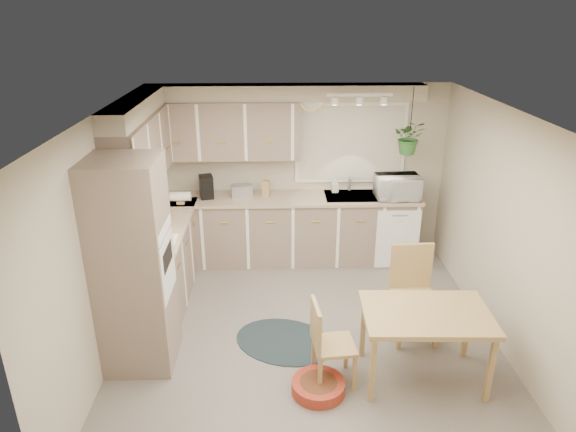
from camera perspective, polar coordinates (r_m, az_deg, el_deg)
The scene contains 35 objects.
floor at distance 5.75m, azimuth 2.15°, elevation -12.95°, with size 4.20×4.20×0.00m, color slate.
ceiling at distance 4.79m, azimuth 2.56°, elevation 11.24°, with size 4.20×4.20×0.00m, color white.
wall_back at distance 7.12m, azimuth 1.20°, elevation 4.97°, with size 4.00×0.04×2.40m, color #B9AF99.
wall_front at distance 3.36m, azimuth 4.86°, elevation -16.83°, with size 4.00×0.04×2.40m, color #B9AF99.
wall_left at distance 5.40m, azimuth -19.36°, elevation -2.12°, with size 0.04×4.20×2.40m, color #B9AF99.
wall_right at distance 5.65m, azimuth 23.02°, elevation -1.58°, with size 0.04×4.20×2.40m, color #B9AF99.
base_cab_left at distance 6.40m, azimuth -13.75°, elevation -5.02°, with size 0.60×1.85×0.90m, color #7F6C5F.
base_cab_back at distance 7.09m, azimuth -0.35°, elevation -1.56°, with size 3.60×0.60×0.90m, color #7F6C5F.
counter_left at distance 6.20m, azimuth -14.05°, elevation -1.15°, with size 0.64×1.89×0.04m, color tan.
counter_back at distance 6.91m, azimuth -0.36°, elevation 1.97°, with size 3.64×0.64×0.04m, color tan.
oven_stack at distance 5.05m, azimuth -16.81°, elevation -5.43°, with size 0.65×0.65×2.10m, color #7F6C5F.
wall_oven_face at distance 4.97m, azimuth -13.24°, elevation -5.47°, with size 0.02×0.56×0.58m, color white.
upper_cab_left at distance 6.06m, azimuth -15.86°, elevation 7.19°, with size 0.35×2.00×0.75m, color #7F6C5F.
upper_cab_back at distance 6.81m, azimuth -7.24°, elevation 9.45°, with size 2.00×0.35×0.75m, color #7F6C5F.
soffit_left at distance 5.97m, azimuth -16.58°, elevation 11.58°, with size 0.30×2.00×0.20m, color #B9AF99.
soffit_back at distance 6.72m, azimuth -0.42°, elevation 13.57°, with size 3.60×0.30×0.20m, color #B9AF99.
cooktop at distance 5.68m, azimuth -15.11°, elevation -3.22°, with size 0.52×0.58×0.02m, color white.
range_hood at distance 5.51m, azimuth -15.78°, elevation 1.06°, with size 0.40×0.60×0.14m, color white.
window_blinds at distance 7.05m, azimuth 6.98°, elevation 8.02°, with size 1.40×0.02×1.00m, color white.
window_frame at distance 7.06m, azimuth 6.97°, elevation 8.04°, with size 1.50×0.02×1.10m, color white.
sink at distance 7.00m, azimuth 7.03°, elevation 1.91°, with size 0.70×0.48×0.10m, color #979A9E.
dishwasher_front at distance 7.01m, azimuth 12.07°, elevation -2.59°, with size 0.58×0.01×0.83m, color white.
track_light_bar at distance 6.40m, azimuth 7.97°, elevation 13.21°, with size 0.80×0.04×0.04m, color white.
wall_clock at distance 6.87m, azimuth 2.56°, elevation 12.73°, with size 0.30×0.30×0.03m, color #E5BC50.
dining_table at distance 5.13m, azimuth 14.77°, elevation -13.70°, with size 1.16×0.77×0.73m, color tan.
chair_left at distance 4.92m, azimuth 5.17°, elevation -13.86°, with size 0.39×0.39×0.84m, color tan.
chair_back at distance 5.59m, azimuth 13.94°, elevation -8.65°, with size 0.47×0.47×1.01m, color tan.
braided_rug at distance 5.63m, azimuth -0.39°, elevation -13.74°, with size 1.07×0.81×0.01m, color black.
pet_bed at distance 5.00m, azimuth 3.39°, elevation -18.41°, with size 0.50×0.50×0.11m, color #BF3C26.
microwave at distance 6.94m, azimuth 12.07°, elevation 3.44°, with size 0.57×0.31×0.38m, color white.
soap_bottle at distance 7.08m, azimuth 5.22°, elevation 2.96°, with size 0.09×0.19×0.09m, color white.
hanging_plant at distance 6.81m, azimuth 13.32°, elevation 8.13°, with size 0.39×0.44×0.34m, color #2E6829.
coffee_maker at distance 6.91m, azimuth -9.06°, elevation 3.23°, with size 0.17×0.21×0.31m, color black.
toaster at distance 6.91m, azimuth -5.16°, elevation 2.81°, with size 0.28×0.16×0.17m, color #979A9E.
knife_block at distance 6.92m, azimuth -2.46°, elevation 3.12°, with size 0.10×0.10×0.22m, color tan.
Camera 1 is at (-0.35, -4.69, 3.31)m, focal length 32.00 mm.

